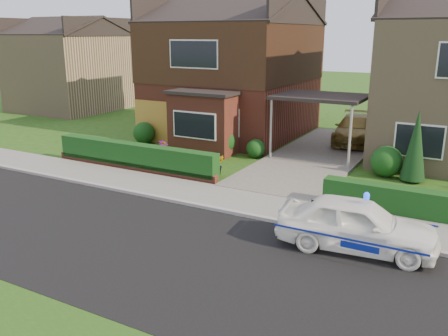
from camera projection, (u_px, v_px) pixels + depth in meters
The scene contains 21 objects.
ground at pixel (180, 254), 11.83m from camera, with size 120.00×120.00×0.00m, color #1D4913.
road at pixel (180, 254), 11.83m from camera, with size 60.00×6.00×0.02m, color black.
kerb at pixel (236, 213), 14.39m from camera, with size 60.00×0.16×0.12m, color #9E9993.
sidewalk at pixel (251, 203), 15.28m from camera, with size 60.00×2.00×0.10m, color slate.
driveway at pixel (318, 156), 21.09m from camera, with size 3.80×12.00×0.12m, color #666059.
house_left at pixel (233, 63), 25.19m from camera, with size 7.50×9.53×7.25m.
carport_link at pixel (321, 98), 20.34m from camera, with size 3.80×3.00×2.77m.
garage_door at pixel (153, 122), 23.76m from camera, with size 2.20×0.10×2.10m, color #91611F.
dwarf_wall at pixel (133, 167), 18.93m from camera, with size 7.70×0.25×0.36m, color brown.
hedge_left at pixel (136, 170), 19.11m from camera, with size 7.50×0.55×0.90m, color #113612.
shrub_left_far at pixel (144, 133), 23.62m from camera, with size 1.08×1.08×1.08m, color #113612.
shrub_left_mid at pixel (221, 141), 21.34m from camera, with size 1.32×1.32×1.32m, color #113612.
shrub_left_near at pixel (256, 148), 20.92m from camera, with size 0.84×0.84×0.84m, color #113612.
shrub_right_near at pixel (386, 161), 18.12m from camera, with size 1.20×1.20×1.20m, color #113612.
conifer_a at pixel (415, 148), 17.30m from camera, with size 0.90×0.90×2.60m, color black.
neighbour_left at pixel (71, 73), 33.86m from camera, with size 6.50×7.00×5.20m, color #9E8361.
police_car at pixel (357, 225), 11.94m from camera, with size 3.65×4.11×1.52m.
driveway_car at pixel (355, 129), 23.38m from camera, with size 1.83×4.50×1.31m, color brown.
potted_plant_a at pixel (90, 148), 21.13m from camera, with size 0.43×0.29×0.82m, color gray.
potted_plant_b at pixel (218, 166), 18.28m from camera, with size 0.44×0.36×0.80m, color gray.
potted_plant_c at pixel (163, 150), 20.58m from camera, with size 0.47×0.47×0.84m, color gray.
Camera 1 is at (6.15, -8.93, 5.32)m, focal length 38.00 mm.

